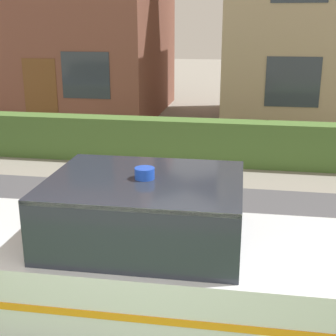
# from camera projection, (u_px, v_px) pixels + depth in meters

# --- Properties ---
(road_strip) EXTENTS (28.00, 5.83, 0.01)m
(road_strip) POSITION_uv_depth(u_px,v_px,m) (171.00, 255.00, 6.43)
(road_strip) COLOR #4C4C51
(road_strip) RESTS_ON ground
(garden_hedge) EXTENTS (11.97, 0.56, 1.00)m
(garden_hedge) POSITION_uv_depth(u_px,v_px,m) (194.00, 142.00, 10.55)
(garden_hedge) COLOR #4C7233
(garden_hedge) RESTS_ON ground
(police_car) EXTENTS (4.45, 1.71, 1.73)m
(police_car) POSITION_uv_depth(u_px,v_px,m) (129.00, 260.00, 4.78)
(police_car) COLOR black
(police_car) RESTS_ON road_strip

